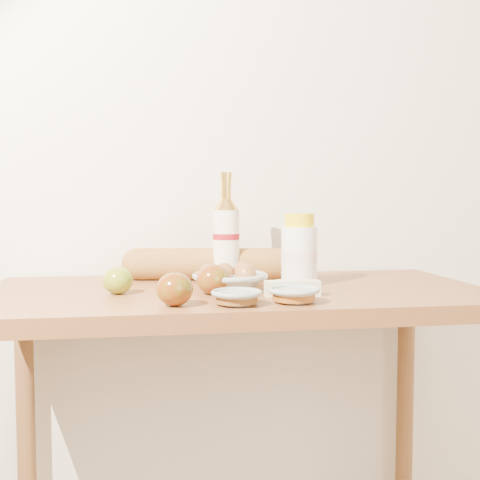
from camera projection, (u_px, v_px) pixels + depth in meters
name	position (u px, v px, depth m)	size (l,w,h in m)	color
back_wall	(221.00, 136.00, 1.75)	(3.50, 0.02, 2.60)	white
table	(238.00, 339.00, 1.46)	(1.20, 0.60, 0.90)	#965C30
bourbon_bottle	(226.00, 237.00, 1.57)	(0.07, 0.07, 0.29)	white
cream_bottle	(299.00, 252.00, 1.51)	(0.12, 0.12, 0.18)	white
egg_bowl	(229.00, 279.00, 1.43)	(0.22, 0.22, 0.06)	#929F9B
baguette	(217.00, 264.00, 1.61)	(0.52, 0.17, 0.09)	#AC7834
apple_yellowgreen	(118.00, 280.00, 1.37)	(0.07, 0.07, 0.06)	olive
apple_redgreen_front	(175.00, 289.00, 1.22)	(0.10, 0.10, 0.07)	#8C0708
apple_redgreen_right	(213.00, 279.00, 1.36)	(0.08, 0.08, 0.07)	maroon
sugar_bowl	(237.00, 297.00, 1.23)	(0.13, 0.13, 0.03)	#8D9994
syrup_bowl	(294.00, 295.00, 1.26)	(0.11, 0.11, 0.03)	#93A19A
butter_stick	(292.00, 288.00, 1.34)	(0.13, 0.04, 0.04)	beige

